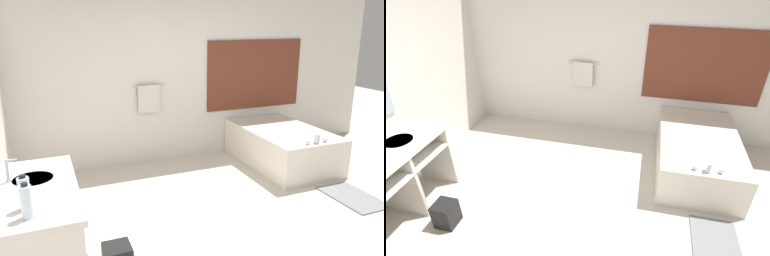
# 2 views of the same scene
# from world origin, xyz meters

# --- Properties ---
(ground_plane) EXTENTS (16.00, 16.00, 0.00)m
(ground_plane) POSITION_xyz_m (0.00, 0.00, 0.00)
(ground_plane) COLOR beige
(ground_plane) RESTS_ON ground
(wall_back_with_blinds) EXTENTS (7.40, 0.13, 2.70)m
(wall_back_with_blinds) POSITION_xyz_m (0.05, 2.23, 1.34)
(wall_back_with_blinds) COLOR silver
(wall_back_with_blinds) RESTS_ON ground_plane
(vanity_counter) EXTENTS (0.62, 1.25, 0.90)m
(vanity_counter) POSITION_xyz_m (-1.88, -0.27, 0.64)
(vanity_counter) COLOR silver
(vanity_counter) RESTS_ON ground_plane
(sink_faucet) EXTENTS (0.09, 0.04, 0.18)m
(sink_faucet) POSITION_xyz_m (-2.05, -0.10, 0.98)
(sink_faucet) COLOR silver
(sink_faucet) RESTS_ON vanity_counter
(bathtub) EXTENTS (1.03, 1.68, 0.66)m
(bathtub) POSITION_xyz_m (1.50, 1.35, 0.30)
(bathtub) COLOR silver
(bathtub) RESTS_ON ground_plane
(water_bottle_1) EXTENTS (0.07, 0.07, 0.24)m
(water_bottle_1) POSITION_xyz_m (-1.92, -0.61, 1.01)
(water_bottle_1) COLOR silver
(water_bottle_1) RESTS_ON vanity_counter
(water_bottle_2) EXTENTS (0.07, 0.07, 0.23)m
(water_bottle_2) POSITION_xyz_m (-1.91, -0.74, 1.01)
(water_bottle_2) COLOR silver
(water_bottle_2) RESTS_ON vanity_counter
(bath_mat) EXTENTS (0.49, 0.77, 0.02)m
(bath_mat) POSITION_xyz_m (1.63, 0.04, 0.01)
(bath_mat) COLOR slate
(bath_mat) RESTS_ON ground_plane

